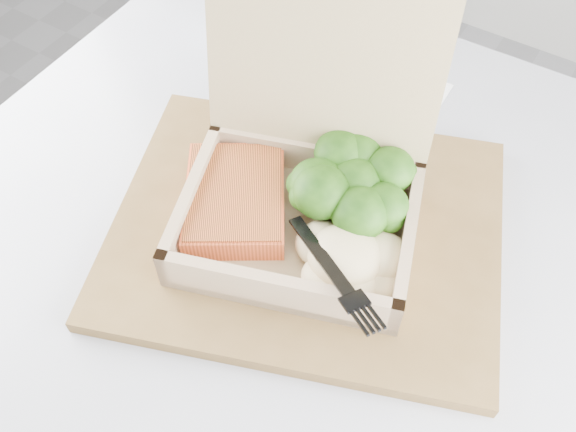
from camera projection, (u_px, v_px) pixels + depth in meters
The scene contains 9 objects.
cafe_table at pixel (292, 352), 0.72m from camera, with size 0.77×0.77×0.71m.
serving_tray at pixel (306, 230), 0.59m from camera, with size 0.35×0.28×0.01m, color brown.
takeout_container at pixel (306, 176), 0.56m from camera, with size 0.25×0.24×0.19m.
salmon_fillet at pixel (235, 199), 0.57m from camera, with size 0.09×0.11×0.02m, color #D25629.
broccoli_pile at pixel (354, 189), 0.57m from camera, with size 0.12×0.12×0.04m, color #366C18, non-canonical shape.
mashed_potatoes at pixel (345, 256), 0.53m from camera, with size 0.10×0.09×0.04m, color beige.
plastic_fork at pixel (310, 237), 0.53m from camera, with size 0.13×0.09×0.03m.
paper_cup at pixel (250, 0), 0.74m from camera, with size 0.07×0.07×0.08m.
receipt at pixel (403, 109), 0.69m from camera, with size 0.07×0.12×0.00m, color white.
Camera 1 is at (-0.28, 0.35, 1.20)m, focal length 40.00 mm.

